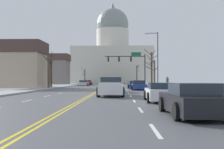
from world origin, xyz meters
TOP-DOWN VIEW (x-y plane):
  - ground at (0.00, -0.00)m, footprint 20.00×180.00m
  - signal_gantry at (4.75, 17.50)m, footprint 7.91×0.41m
  - street_lamp_right at (7.96, 3.85)m, footprint 1.99×0.24m
  - capitol_building at (0.00, 74.26)m, footprint 30.30×23.17m
  - sedan_near_00 at (5.33, 13.82)m, footprint 2.05×4.56m
  - sedan_near_01 at (4.96, 6.55)m, footprint 2.09×4.72m
  - sedan_near_02 at (5.17, 0.36)m, footprint 2.01×4.66m
  - sedan_near_03 at (1.73, -6.58)m, footprint 2.20×4.34m
  - pickup_truck_near_04 at (1.83, -13.22)m, footprint 2.24×5.57m
  - sedan_near_05 at (5.23, -19.23)m, footprint 2.14×4.40m
  - sedan_near_06 at (5.30, -26.18)m, footprint 2.02×4.54m
  - sedan_oncoming_00 at (-5.22, 23.87)m, footprint 2.20×4.47m
  - sedan_oncoming_01 at (-5.32, 32.59)m, footprint 2.04×4.29m
  - flank_building_00 at (-18.00, 44.92)m, footprint 11.55×6.64m
  - flank_building_01 at (-17.20, 9.28)m, footprint 14.40×6.41m
  - bare_tree_00 at (8.48, 13.93)m, footprint 2.58×2.71m
  - bare_tree_01 at (-8.50, 52.31)m, footprint 1.60×1.66m
  - bare_tree_02 at (7.96, 6.06)m, footprint 2.12×1.34m
  - bare_tree_03 at (-9.01, 10.02)m, footprint 1.40×1.94m
  - bare_tree_04 at (8.45, 54.71)m, footprint 1.61×1.91m
  - bare_tree_05 at (-8.20, 5.17)m, footprint 1.60×1.95m
  - pedestrian_00 at (9.13, 1.16)m, footprint 0.35×0.34m
  - bicycle_parked at (8.53, 3.11)m, footprint 0.12×1.77m

SIDE VIEW (x-z plane):
  - ground at x=0.00m, z-range -0.08..0.12m
  - bicycle_parked at x=8.53m, z-range 0.06..0.91m
  - sedan_near_01 at x=4.96m, z-range -0.04..1.14m
  - sedan_near_00 at x=5.33m, z-range -0.03..1.14m
  - sedan_near_05 at x=5.23m, z-range -0.03..1.18m
  - sedan_oncoming_00 at x=-5.22m, z-range -0.03..1.18m
  - sedan_near_03 at x=1.73m, z-range -0.03..1.19m
  - sedan_oncoming_01 at x=-5.32m, z-range -0.03..1.19m
  - sedan_near_06 at x=5.30m, z-range -0.04..1.23m
  - sedan_near_02 at x=5.17m, z-range -0.04..1.23m
  - pickup_truck_near_04 at x=1.83m, z-range -0.08..1.51m
  - pedestrian_00 at x=9.13m, z-range 0.24..1.92m
  - bare_tree_02 at x=7.96m, z-range 0.19..4.69m
  - bare_tree_01 at x=-8.50m, z-range -0.11..5.05m
  - bare_tree_05 at x=-8.20m, z-range -0.20..5.16m
  - bare_tree_03 at x=-9.01m, z-range 0.03..6.17m
  - bare_tree_04 at x=8.45m, z-range 0.13..6.32m
  - bare_tree_00 at x=8.48m, z-range 0.10..7.03m
  - flank_building_01 at x=-17.20m, z-range 0.06..7.80m
  - flank_building_00 at x=-18.00m, z-range 0.06..8.91m
  - signal_gantry at x=4.75m, z-range 1.59..8.17m
  - street_lamp_right at x=7.96m, z-range 0.83..9.03m
  - capitol_building at x=0.00m, z-range -5.63..26.68m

